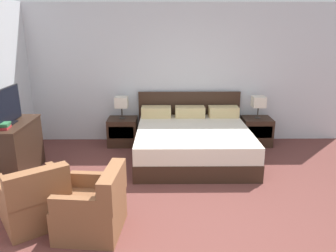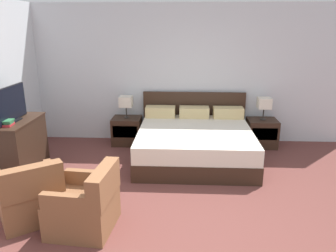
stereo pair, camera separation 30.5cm
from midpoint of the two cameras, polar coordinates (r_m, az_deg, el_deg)
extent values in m
plane|color=brown|center=(3.71, 2.95, -19.98)|extent=(10.25, 10.25, 0.00)
cube|color=silver|center=(6.48, 3.22, 8.98)|extent=(6.80, 0.06, 2.67)
cube|color=#332116|center=(5.73, 6.18, -4.53)|extent=(1.93, 1.93, 0.28)
cube|color=beige|center=(5.64, 6.26, -1.93)|extent=(1.91, 1.92, 0.27)
cube|color=#332116|center=(6.56, 5.83, 1.59)|extent=(2.00, 0.05, 1.00)
cube|color=#D6BC7F|center=(6.33, 0.05, 2.50)|extent=(0.57, 0.28, 0.20)
cube|color=#D6BC7F|center=(6.33, 5.95, 2.41)|extent=(0.57, 0.28, 0.20)
cube|color=#D6BC7F|center=(6.40, 11.78, 2.30)|extent=(0.57, 0.28, 0.20)
cube|color=#332116|center=(6.47, -5.80, -0.83)|extent=(0.55, 0.48, 0.53)
cube|color=black|center=(6.23, -6.14, -1.03)|extent=(0.47, 0.01, 0.23)
cube|color=#332116|center=(6.60, 17.29, -1.16)|extent=(0.55, 0.48, 0.53)
cube|color=black|center=(6.37, 17.83, -1.36)|extent=(0.47, 0.01, 0.23)
cylinder|color=#332D28|center=(6.39, -5.87, 1.50)|extent=(0.11, 0.11, 0.02)
cylinder|color=#332D28|center=(6.36, -5.90, 2.48)|extent=(0.02, 0.02, 0.21)
cube|color=beige|center=(6.31, -5.96, 4.27)|extent=(0.24, 0.24, 0.20)
cylinder|color=#332D28|center=(6.53, 17.50, 1.12)|extent=(0.11, 0.11, 0.02)
cylinder|color=#332D28|center=(6.50, 17.58, 2.08)|extent=(0.02, 0.02, 0.21)
cube|color=beige|center=(6.45, 17.74, 3.82)|extent=(0.24, 0.24, 0.20)
cube|color=#332116|center=(5.65, -23.26, -3.16)|extent=(0.53, 1.02, 0.84)
cube|color=#382419|center=(5.54, -23.74, 0.80)|extent=(0.54, 1.05, 0.02)
cube|color=black|center=(5.49, -24.00, 0.87)|extent=(0.18, 0.27, 0.02)
cube|color=black|center=(5.43, -24.33, 3.53)|extent=(0.04, 0.85, 0.53)
cube|color=black|center=(5.42, -24.14, 3.54)|extent=(0.01, 0.83, 0.50)
cube|color=#B7282D|center=(5.27, -24.99, 0.20)|extent=(0.22, 0.22, 0.03)
cube|color=#2D7042|center=(5.27, -25.27, 0.52)|extent=(0.27, 0.18, 0.03)
cube|color=#2D7042|center=(5.27, -25.30, 0.79)|extent=(0.27, 0.20, 0.03)
cube|color=brown|center=(4.32, -20.88, -12.24)|extent=(0.95, 0.95, 0.40)
cube|color=brown|center=(3.91, -20.58, -9.10)|extent=(0.64, 0.53, 0.36)
cube|color=brown|center=(4.16, -25.30, -9.49)|extent=(0.44, 0.56, 0.18)
cube|color=brown|center=(4.25, -17.39, -8.01)|extent=(0.44, 0.56, 0.18)
cube|color=brown|center=(3.94, -12.38, -14.49)|extent=(0.74, 0.74, 0.40)
cube|color=brown|center=(3.67, -8.75, -9.92)|extent=(0.22, 0.69, 0.36)
cube|color=brown|center=(3.56, -14.37, -12.87)|extent=(0.63, 0.15, 0.18)
cube|color=brown|center=(4.04, -11.18, -8.86)|extent=(0.63, 0.15, 0.18)
camera|label=1|loc=(0.15, -88.27, 0.52)|focal=35.00mm
camera|label=2|loc=(0.15, 91.73, -0.52)|focal=35.00mm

